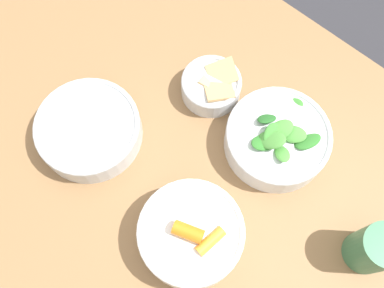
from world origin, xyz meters
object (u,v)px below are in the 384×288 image
(bowl_greens, at_px, (277,138))
(bowl_cookies, at_px, (212,85))
(cup, at_px, (374,249))
(bowl_beans_hotdog, at_px, (89,130))
(bowl_carrots, at_px, (191,234))

(bowl_greens, distance_m, bowl_cookies, 0.16)
(bowl_greens, bearing_deg, cup, 166.21)
(bowl_greens, bearing_deg, bowl_cookies, -2.56)
(bowl_cookies, bearing_deg, bowl_greens, 177.44)
(bowl_greens, xyz_separation_m, bowl_beans_hotdog, (0.27, 0.21, -0.01))
(bowl_cookies, distance_m, cup, 0.40)
(cup, bearing_deg, bowl_greens, -13.79)
(bowl_greens, bearing_deg, bowl_carrots, 89.53)
(bowl_carrots, distance_m, bowl_beans_hotdog, 0.27)
(bowl_cookies, bearing_deg, bowl_beans_hotdog, 64.02)
(bowl_carrots, height_order, bowl_beans_hotdog, bowl_carrots)
(bowl_greens, height_order, bowl_beans_hotdog, bowl_greens)
(cup, bearing_deg, bowl_beans_hotdog, 17.23)
(bowl_greens, relative_size, cup, 1.89)
(bowl_carrots, xyz_separation_m, bowl_cookies, (0.16, -0.24, -0.01))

